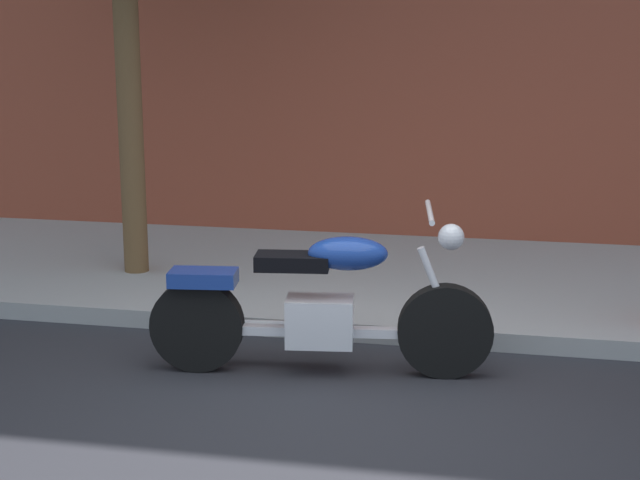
{
  "coord_description": "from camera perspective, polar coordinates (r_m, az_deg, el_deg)",
  "views": [
    {
      "loc": [
        0.96,
        -5.18,
        2.26
      ],
      "look_at": [
        -0.25,
        0.69,
        0.91
      ],
      "focal_mm": 53.5,
      "sensor_mm": 36.0,
      "label": 1
    }
  ],
  "objects": [
    {
      "name": "sidewalk",
      "position": [
        8.41,
        4.73,
        -2.43
      ],
      "size": [
        24.46,
        3.07,
        0.14
      ],
      "primitive_type": "cube",
      "color": "#9D9D9D",
      "rests_on": "ground"
    },
    {
      "name": "motorcycle",
      "position": [
        6.27,
        -0.02,
        -4.07
      ],
      "size": [
        2.26,
        0.7,
        1.12
      ],
      "color": "black",
      "rests_on": "ground"
    },
    {
      "name": "ground_plane",
      "position": [
        5.74,
        1.1,
        -10.5
      ],
      "size": [
        60.0,
        60.0,
        0.0
      ],
      "primitive_type": "plane",
      "color": "#28282D"
    }
  ]
}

